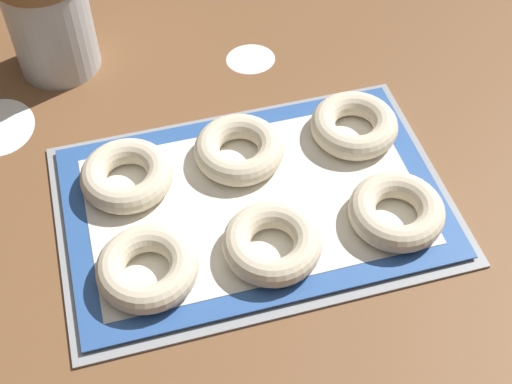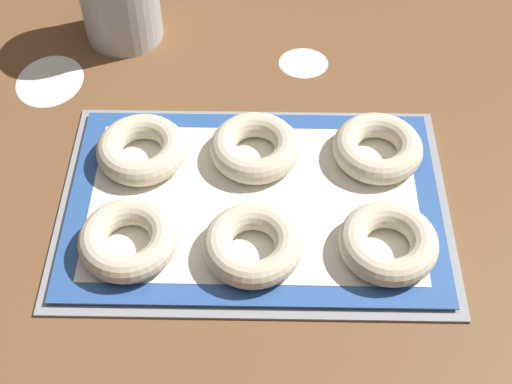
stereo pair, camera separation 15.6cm
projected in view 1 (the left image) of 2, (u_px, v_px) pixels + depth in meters
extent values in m
plane|color=brown|center=(254.00, 206.00, 0.89)|extent=(2.80, 2.80, 0.00)
cube|color=#93969B|center=(256.00, 204.00, 0.89)|extent=(0.49, 0.33, 0.01)
cube|color=#2D569E|center=(256.00, 201.00, 0.89)|extent=(0.46, 0.30, 0.00)
cube|color=silver|center=(256.00, 201.00, 0.89)|extent=(0.41, 0.25, 0.00)
torus|color=beige|center=(147.00, 268.00, 0.80)|extent=(0.12, 0.12, 0.03)
torus|color=beige|center=(273.00, 243.00, 0.82)|extent=(0.12, 0.12, 0.03)
torus|color=beige|center=(396.00, 211.00, 0.85)|extent=(0.12, 0.12, 0.03)
torus|color=beige|center=(127.00, 176.00, 0.89)|extent=(0.12, 0.12, 0.03)
torus|color=beige|center=(237.00, 150.00, 0.92)|extent=(0.12, 0.12, 0.03)
torus|color=beige|center=(354.00, 125.00, 0.94)|extent=(0.12, 0.12, 0.03)
cylinder|color=silver|center=(51.00, 25.00, 1.01)|extent=(0.12, 0.12, 0.15)
ellipsoid|color=white|center=(251.00, 58.00, 1.07)|extent=(0.07, 0.07, 0.00)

